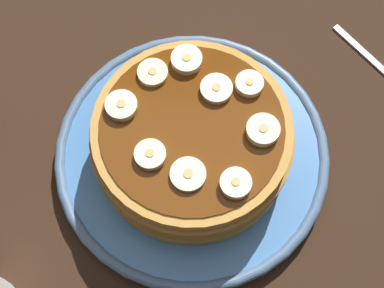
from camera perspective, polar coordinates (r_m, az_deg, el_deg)
The scene contains 13 objects.
ground_plane at distance 60.94cm, azimuth -0.00°, elevation -1.94°, with size 140.00×140.00×3.00cm, color black.
plate at distance 58.54cm, azimuth -0.00°, elevation -1.07°, with size 28.06×28.06×2.00cm.
pancake_stack at distance 55.06cm, azimuth 0.06°, elevation 0.47°, with size 19.83×19.67×6.44cm.
banana_slice_0 at distance 50.84cm, azimuth -4.20°, elevation -1.09°, with size 2.87×2.87×0.93cm.
banana_slice_1 at distance 50.17cm, azimuth 0.02°, elevation -3.11°, with size 3.22×3.22×0.71cm.
banana_slice_2 at distance 53.02cm, azimuth -7.06°, elevation 3.81°, with size 3.01×3.01×0.98cm.
banana_slice_3 at distance 53.95cm, azimuth 5.75°, elevation 5.99°, with size 2.67×2.67×0.93cm.
banana_slice_4 at distance 51.94cm, azimuth 7.09°, elevation 1.41°, with size 3.09×3.09×1.08cm.
banana_slice_5 at distance 54.50cm, azimuth -3.95°, elevation 7.11°, with size 2.92×2.92×0.73cm.
banana_slice_6 at distance 54.91cm, azimuth -0.54°, elevation 8.40°, with size 3.01×3.01×1.01cm.
banana_slice_7 at distance 49.88cm, azimuth 4.37°, elevation -3.96°, with size 2.82×2.82×1.06cm.
banana_slice_8 at distance 53.53cm, azimuth 2.45°, elevation 5.51°, with size 3.06×3.06×0.84cm.
fork at distance 67.24cm, azimuth 18.50°, elevation 7.14°, with size 10.00×9.77×0.50cm.
Camera 1 is at (-21.04, -1.59, 55.67)cm, focal length 53.37 mm.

